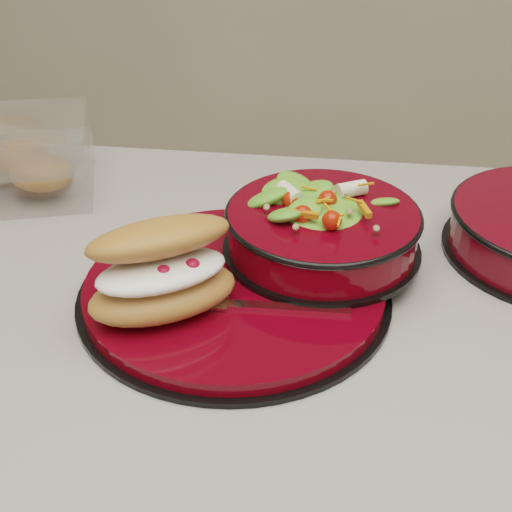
# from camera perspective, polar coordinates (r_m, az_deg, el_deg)

# --- Properties ---
(dinner_plate) EXTENTS (0.32, 0.32, 0.02)m
(dinner_plate) POSITION_cam_1_polar(r_m,az_deg,el_deg) (0.73, -1.70, -2.72)
(dinner_plate) COLOR black
(dinner_plate) RESTS_ON island_counter
(salad_bowl) EXTENTS (0.21, 0.21, 0.09)m
(salad_bowl) POSITION_cam_1_polar(r_m,az_deg,el_deg) (0.76, 5.35, 2.58)
(salad_bowl) COLOR black
(salad_bowl) RESTS_ON dinner_plate
(croissant) EXTENTS (0.16, 0.16, 0.09)m
(croissant) POSITION_cam_1_polar(r_m,az_deg,el_deg) (0.67, -7.43, -1.13)
(croissant) COLOR #C1773B
(croissant) RESTS_ON dinner_plate
(fork) EXTENTS (0.16, 0.02, 0.00)m
(fork) POSITION_cam_1_polar(r_m,az_deg,el_deg) (0.69, 0.59, -4.04)
(fork) COLOR silver
(fork) RESTS_ON dinner_plate
(pastry_box) EXTENTS (0.26, 0.22, 0.09)m
(pastry_box) POSITION_cam_1_polar(r_m,az_deg,el_deg) (0.98, -19.54, 7.27)
(pastry_box) COLOR white
(pastry_box) RESTS_ON island_counter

